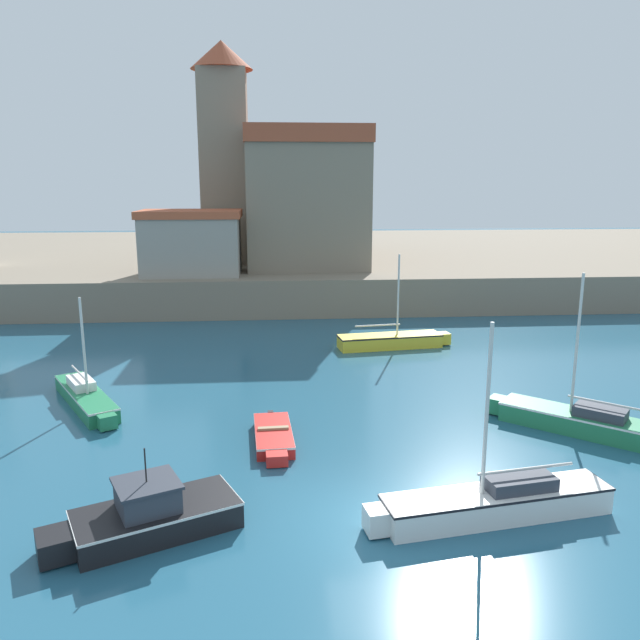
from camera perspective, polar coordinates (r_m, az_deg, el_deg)
name	(u,v)px	position (r m, az deg, el deg)	size (l,w,h in m)	color
ground_plane	(376,523)	(17.25, 5.18, -18.03)	(200.00, 200.00, 0.00)	#235670
quay_seawall	(299,261)	(59.87, -1.92, 5.42)	(120.00, 40.00, 2.53)	gray
sailboat_yellow_0	(392,340)	(33.74, 6.61, -1.83)	(6.25, 2.09, 5.02)	yellow
dinghy_red_1	(274,436)	(21.77, -4.27, -10.51)	(1.42, 3.97, 0.51)	red
motorboat_black_2	(149,515)	(17.08, -15.36, -16.84)	(5.01, 3.34, 2.34)	black
sailboat_green_3	(86,396)	(26.69, -20.64, -6.53)	(3.79, 5.71, 4.45)	#237A4C
sailboat_green_4	(580,420)	(24.32, 22.68, -8.44)	(5.40, 4.93, 5.70)	#237A4C
sailboat_white_5	(495,501)	(17.85, 15.71, -15.66)	(6.87, 2.23, 5.37)	white
church	(294,191)	(50.78, -2.39, 11.71)	(12.61, 17.73, 16.12)	gray
harbor_shed_mid_row	(192,242)	(43.27, -11.66, 6.98)	(6.75, 4.52, 4.32)	gray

